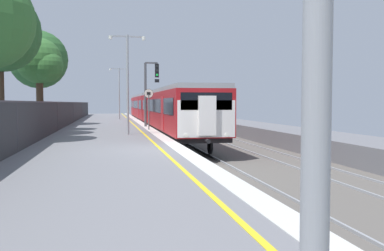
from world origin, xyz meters
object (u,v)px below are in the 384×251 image
object	(u,v)px
speed_limit_sign	(149,104)
background_tree_right	(41,63)
platform_lamp_far	(119,89)
background_tree_centre	(2,34)
signal_gantry	(149,86)
commuter_train_at_platform	(157,108)
background_tree_left	(39,61)
platform_lamp_mid	(128,76)

from	to	relation	value
speed_limit_sign	background_tree_right	size ratio (longest dim) A/B	0.46
platform_lamp_far	background_tree_centre	bearing A→B (deg)	-106.52
signal_gantry	background_tree_centre	bearing A→B (deg)	-137.94
background_tree_centre	background_tree_right	distance (m)	4.42
commuter_train_at_platform	background_tree_left	world-z (taller)	background_tree_left
commuter_train_at_platform	background_tree_left	distance (m)	11.31
commuter_train_at_platform	background_tree_centre	size ratio (longest dim) A/B	5.50
background_tree_right	background_tree_centre	bearing A→B (deg)	-107.84
background_tree_centre	background_tree_left	bearing A→B (deg)	89.62
platform_lamp_far	background_tree_left	world-z (taller)	background_tree_left
signal_gantry	speed_limit_sign	world-z (taller)	signal_gantry
commuter_train_at_platform	platform_lamp_mid	world-z (taller)	platform_lamp_mid
speed_limit_sign	background_tree_left	size ratio (longest dim) A/B	0.36
platform_lamp_mid	platform_lamp_far	distance (m)	21.87
commuter_train_at_platform	platform_lamp_mid	distance (m)	16.13
background_tree_left	platform_lamp_far	bearing A→B (deg)	58.85
platform_lamp_mid	signal_gantry	bearing A→B (deg)	76.12
commuter_train_at_platform	background_tree_right	xyz separation A→B (m)	(-8.49, -11.50, 2.95)
signal_gantry	background_tree_centre	xyz separation A→B (m)	(-8.34, -7.53, 2.35)
speed_limit_sign	platform_lamp_far	bearing A→B (deg)	94.75
signal_gantry	background_tree_left	distance (m)	9.29
background_tree_right	platform_lamp_far	bearing A→B (deg)	73.79
signal_gantry	platform_lamp_far	xyz separation A→B (m)	(-1.88, 14.27, 0.25)
platform_lamp_far	platform_lamp_mid	bearing A→B (deg)	-90.00
platform_lamp_mid	background_tree_right	size ratio (longest dim) A/B	0.95
platform_lamp_mid	background_tree_left	distance (m)	13.11
commuter_train_at_platform	background_tree_right	bearing A→B (deg)	-126.45
platform_lamp_mid	background_tree_right	distance (m)	6.69
platform_lamp_mid	platform_lamp_far	world-z (taller)	platform_lamp_mid
platform_lamp_mid	background_tree_left	size ratio (longest dim) A/B	0.74
signal_gantry	speed_limit_sign	bearing A→B (deg)	-95.80
signal_gantry	speed_limit_sign	distance (m)	3.99
signal_gantry	background_tree_left	size ratio (longest dim) A/B	0.64
platform_lamp_mid	background_tree_centre	bearing A→B (deg)	179.26
speed_limit_sign	background_tree_right	xyz separation A→B (m)	(-6.65, 0.31, 2.53)
speed_limit_sign	platform_lamp_far	size ratio (longest dim) A/B	0.49
background_tree_left	platform_lamp_mid	bearing A→B (deg)	-60.54
signal_gantry	platform_lamp_mid	bearing A→B (deg)	-103.88
commuter_train_at_platform	platform_lamp_mid	size ratio (longest dim) A/B	7.59
commuter_train_at_platform	signal_gantry	bearing A→B (deg)	-100.30
speed_limit_sign	background_tree_centre	distance (m)	9.52
platform_lamp_far	background_tree_centre	world-z (taller)	background_tree_centre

